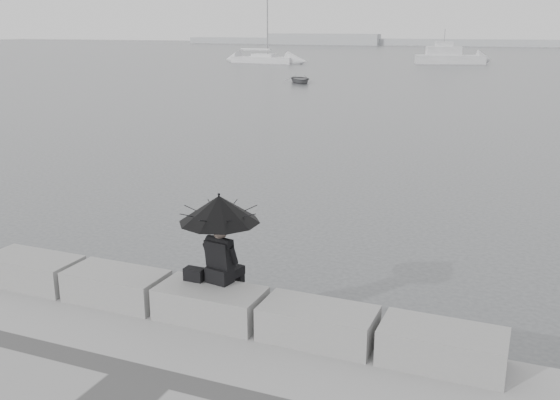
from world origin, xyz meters
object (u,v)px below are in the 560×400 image
at_px(sailboat_left, 264,59).
at_px(dinghy, 300,80).
at_px(seated_person, 219,218).
at_px(motor_cruiser, 450,57).

distance_m(sailboat_left, dinghy, 30.52).
bearing_deg(seated_person, motor_cruiser, 105.10).
bearing_deg(seated_person, dinghy, 119.07).
distance_m(seated_person, motor_cruiser, 77.57).
xyz_separation_m(seated_person, dinghy, (-15.10, 43.17, -1.71)).
relative_size(sailboat_left, motor_cruiser, 1.41).
relative_size(motor_cruiser, dinghy, 2.60).
height_order(motor_cruiser, dinghy, motor_cruiser).
bearing_deg(motor_cruiser, dinghy, -119.50).
relative_size(seated_person, motor_cruiser, 0.15).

